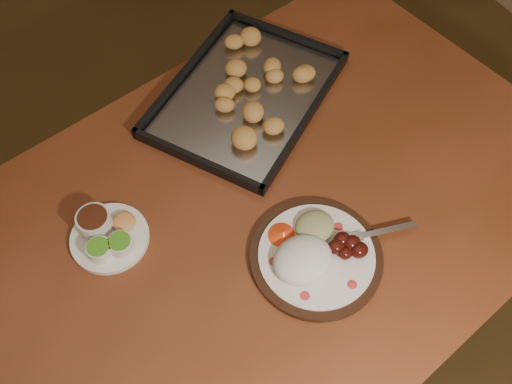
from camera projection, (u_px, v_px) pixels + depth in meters
ground at (168, 314)px, 1.85m from camera, size 4.00×4.00×0.00m
dining_table at (241, 247)px, 1.25m from camera, size 1.61×1.11×0.75m
dinner_plate at (313, 254)px, 1.11m from camera, size 0.34×0.26×0.06m
condiment_saucer at (106, 234)px, 1.13m from camera, size 0.16×0.16×0.05m
baking_tray at (245, 93)px, 1.34m from camera, size 0.56×0.52×0.05m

